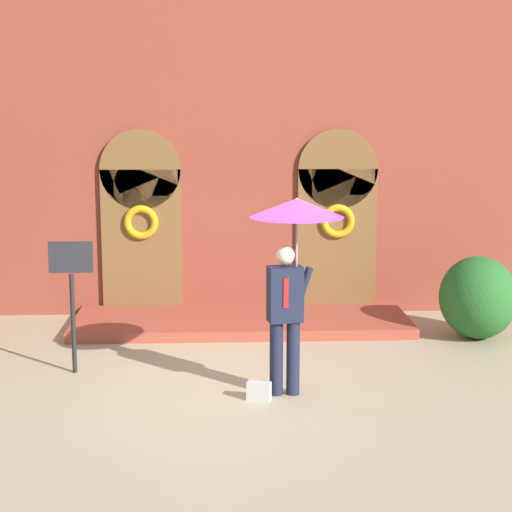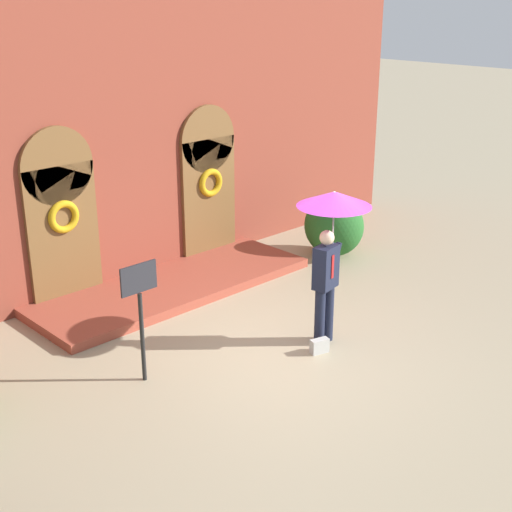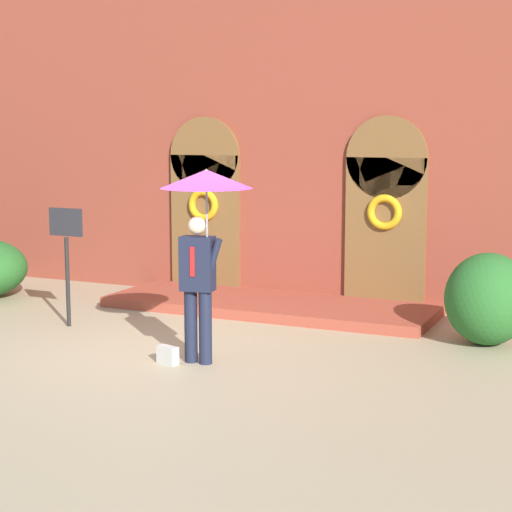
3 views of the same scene
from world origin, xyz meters
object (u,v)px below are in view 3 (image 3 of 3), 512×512
sign_post (67,247)px  person_with_umbrella (204,207)px  handbag (168,355)px  shrub_right (488,299)px

sign_post → person_with_umbrella: bearing=-19.4°
handbag → sign_post: (-2.34, 1.17, 1.05)m
sign_post → shrub_right: size_ratio=1.39×
person_with_umbrella → shrub_right: size_ratio=1.90×
person_with_umbrella → handbag: (-0.41, -0.20, -1.80)m
person_with_umbrella → sign_post: (-2.75, 0.97, -0.75)m
person_with_umbrella → sign_post: person_with_umbrella is taller
handbag → sign_post: 2.81m
person_with_umbrella → shrub_right: (2.96, 2.40, -1.30)m
person_with_umbrella → handbag: 1.86m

